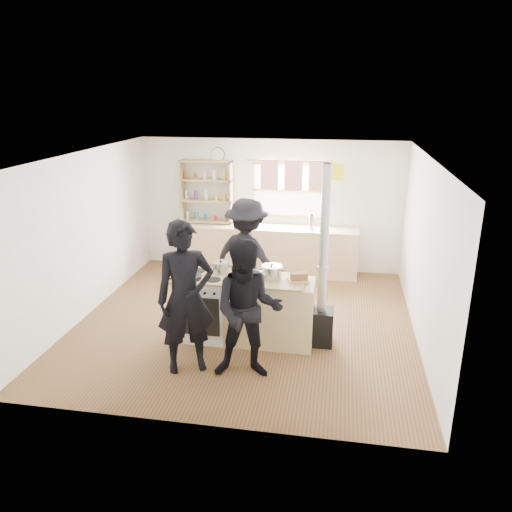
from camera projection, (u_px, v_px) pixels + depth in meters
name	position (u px, v px, depth m)	size (l,w,h in m)	color
ground	(246.00, 322.00, 7.61)	(5.00, 5.00, 0.01)	brown
back_counter	(267.00, 250.00, 9.54)	(3.40, 0.55, 0.90)	#D7B181
shelving_unit	(207.00, 191.00, 9.51)	(1.00, 0.28, 1.20)	tan
thermos	(311.00, 222.00, 9.22)	(0.10, 0.10, 0.28)	silver
cooking_island	(248.00, 309.00, 6.93)	(1.97, 0.64, 0.93)	white
skillet_greens	(190.00, 277.00, 6.75)	(0.43, 0.43, 0.05)	black
roast_tray	(251.00, 274.00, 6.81)	(0.43, 0.37, 0.07)	silver
stockpot_stove	(221.00, 267.00, 6.94)	(0.23, 0.23, 0.19)	#BEBEC0
stockpot_counter	(272.00, 272.00, 6.73)	(0.28, 0.28, 0.21)	#B3B3B5
bread_board	(299.00, 278.00, 6.66)	(0.33, 0.28, 0.12)	tan
flue_heater	(321.00, 300.00, 6.77)	(0.35, 0.35, 2.50)	black
person_near_left	(186.00, 298.00, 6.05)	(0.70, 0.46, 1.93)	black
person_near_right	(248.00, 311.00, 5.93)	(0.84, 0.66, 1.74)	black
person_far	(247.00, 257.00, 7.66)	(1.18, 0.68, 1.83)	black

